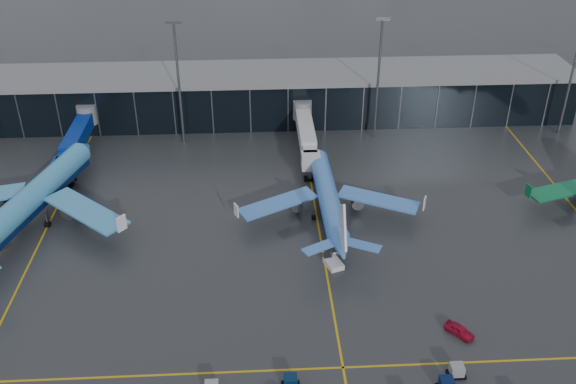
{
  "coord_description": "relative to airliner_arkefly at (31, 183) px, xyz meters",
  "views": [
    {
      "loc": [
        0.04,
        -71.83,
        58.88
      ],
      "look_at": [
        5.0,
        18.0,
        6.0
      ],
      "focal_mm": 40.0,
      "sensor_mm": 36.0,
      "label": 1
    }
  ],
  "objects": [
    {
      "name": "ground",
      "position": [
        37.21,
        -21.92,
        -6.76
      ],
      "size": [
        600.0,
        600.0,
        0.0
      ],
      "primitive_type": "plane",
      "color": "#282B2D",
      "rests_on": "ground"
    },
    {
      "name": "terminal_pier",
      "position": [
        37.21,
        40.08,
        -1.34
      ],
      "size": [
        142.0,
        17.0,
        10.7
      ],
      "color": "black",
      "rests_on": "ground"
    },
    {
      "name": "jet_bridges",
      "position": [
        2.21,
        21.07,
        -2.21
      ],
      "size": [
        94.0,
        27.5,
        7.2
      ],
      "color": "#595B60",
      "rests_on": "ground"
    },
    {
      "name": "flood_masts",
      "position": [
        42.21,
        28.08,
        7.05
      ],
      "size": [
        203.0,
        0.5,
        25.5
      ],
      "color": "#595B60",
      "rests_on": "ground"
    },
    {
      "name": "taxi_lines",
      "position": [
        47.21,
        -11.31,
        -6.75
      ],
      "size": [
        220.0,
        120.0,
        0.02
      ],
      "color": "gold",
      "rests_on": "ground"
    },
    {
      "name": "airliner_arkefly",
      "position": [
        0.0,
        0.0,
        0.0
      ],
      "size": [
        48.85,
        52.61,
        13.52
      ],
      "primitive_type": null,
      "rotation": [
        0.0,
        0.0,
        -0.27
      ],
      "color": "#42A0D9",
      "rests_on": "ground"
    },
    {
      "name": "airliner_klm_near",
      "position": [
        49.05,
        -1.2,
        -1.12
      ],
      "size": [
        32.82,
        37.22,
        11.28
      ],
      "primitive_type": null,
      "rotation": [
        0.0,
        0.0,
        0.02
      ],
      "color": "#4482DF",
      "rests_on": "ground"
    },
    {
      "name": "mobile_airstair",
      "position": [
        48.44,
        -16.17,
        -5.99
      ],
      "size": [
        3.14,
        3.75,
        3.45
      ],
      "rotation": [
        0.0,
        0.0,
        0.34
      ],
      "color": "white",
      "rests_on": "ground"
    },
    {
      "name": "service_van_red",
      "position": [
        63.18,
        -31.88,
        -6.06
      ],
      "size": [
        3.91,
        4.2,
        1.4
      ],
      "primitive_type": "imported",
      "rotation": [
        0.0,
        0.0,
        0.7
      ],
      "color": "#AA0D2A",
      "rests_on": "ground"
    }
  ]
}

